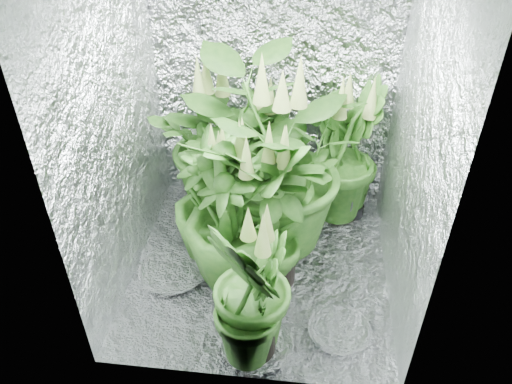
{
  "coord_description": "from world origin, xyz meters",
  "views": [
    {
      "loc": [
        0.24,
        -2.29,
        2.31
      ],
      "look_at": [
        -0.03,
        0.0,
        0.61
      ],
      "focal_mm": 35.0,
      "sensor_mm": 36.0,
      "label": 1
    }
  ],
  "objects_px": {
    "plant_e": "(273,166)",
    "circulation_fan": "(350,196)",
    "plant_h": "(211,201)",
    "plant_c": "(346,154)",
    "plant_d": "(230,214)",
    "plant_b": "(263,153)",
    "plant_a": "(225,139)",
    "plant_g": "(253,293)",
    "plant_f": "(276,217)"
  },
  "relations": [
    {
      "from": "plant_a",
      "to": "plant_h",
      "type": "bearing_deg",
      "value": -90.13
    },
    {
      "from": "circulation_fan",
      "to": "plant_c",
      "type": "bearing_deg",
      "value": 147.76
    },
    {
      "from": "plant_b",
      "to": "plant_h",
      "type": "height_order",
      "value": "plant_b"
    },
    {
      "from": "circulation_fan",
      "to": "plant_f",
      "type": "bearing_deg",
      "value": -135.49
    },
    {
      "from": "plant_a",
      "to": "plant_h",
      "type": "xyz_separation_m",
      "value": [
        -0.0,
        -0.54,
        -0.13
      ]
    },
    {
      "from": "plant_e",
      "to": "plant_h",
      "type": "bearing_deg",
      "value": -161.25
    },
    {
      "from": "plant_e",
      "to": "plant_d",
      "type": "bearing_deg",
      "value": -124.96
    },
    {
      "from": "plant_e",
      "to": "circulation_fan",
      "type": "xyz_separation_m",
      "value": [
        0.53,
        0.39,
        -0.48
      ]
    },
    {
      "from": "plant_b",
      "to": "plant_h",
      "type": "relative_size",
      "value": 1.07
    },
    {
      "from": "plant_c",
      "to": "plant_h",
      "type": "distance_m",
      "value": 0.99
    },
    {
      "from": "plant_d",
      "to": "plant_e",
      "type": "distance_m",
      "value": 0.41
    },
    {
      "from": "plant_b",
      "to": "plant_a",
      "type": "bearing_deg",
      "value": 180.0
    },
    {
      "from": "plant_e",
      "to": "plant_f",
      "type": "bearing_deg",
      "value": -81.53
    },
    {
      "from": "plant_g",
      "to": "plant_h",
      "type": "distance_m",
      "value": 0.82
    },
    {
      "from": "circulation_fan",
      "to": "plant_d",
      "type": "bearing_deg",
      "value": -147.78
    },
    {
      "from": "plant_e",
      "to": "plant_b",
      "type": "bearing_deg",
      "value": 104.18
    },
    {
      "from": "plant_c",
      "to": "plant_e",
      "type": "distance_m",
      "value": 0.64
    },
    {
      "from": "plant_b",
      "to": "plant_d",
      "type": "relative_size",
      "value": 0.94
    },
    {
      "from": "plant_b",
      "to": "plant_d",
      "type": "xyz_separation_m",
      "value": [
        -0.11,
        -0.73,
        0.03
      ]
    },
    {
      "from": "plant_f",
      "to": "plant_g",
      "type": "height_order",
      "value": "plant_f"
    },
    {
      "from": "plant_g",
      "to": "circulation_fan",
      "type": "relative_size",
      "value": 2.53
    },
    {
      "from": "plant_a",
      "to": "plant_f",
      "type": "height_order",
      "value": "plant_a"
    },
    {
      "from": "plant_h",
      "to": "plant_a",
      "type": "bearing_deg",
      "value": 89.87
    },
    {
      "from": "plant_c",
      "to": "circulation_fan",
      "type": "height_order",
      "value": "plant_c"
    },
    {
      "from": "plant_b",
      "to": "plant_c",
      "type": "relative_size",
      "value": 0.93
    },
    {
      "from": "plant_a",
      "to": "plant_c",
      "type": "relative_size",
      "value": 1.1
    },
    {
      "from": "plant_h",
      "to": "plant_c",
      "type": "bearing_deg",
      "value": 32.95
    },
    {
      "from": "plant_g",
      "to": "circulation_fan",
      "type": "bearing_deg",
      "value": 66.24
    },
    {
      "from": "plant_b",
      "to": "circulation_fan",
      "type": "xyz_separation_m",
      "value": [
        0.64,
        -0.03,
        -0.3
      ]
    },
    {
      "from": "plant_c",
      "to": "circulation_fan",
      "type": "distance_m",
      "value": 0.34
    },
    {
      "from": "plant_b",
      "to": "plant_d",
      "type": "bearing_deg",
      "value": -98.94
    },
    {
      "from": "plant_f",
      "to": "plant_a",
      "type": "bearing_deg",
      "value": 119.68
    },
    {
      "from": "plant_c",
      "to": "plant_g",
      "type": "height_order",
      "value": "plant_c"
    },
    {
      "from": "plant_g",
      "to": "circulation_fan",
      "type": "height_order",
      "value": "plant_g"
    },
    {
      "from": "plant_b",
      "to": "plant_e",
      "type": "xyz_separation_m",
      "value": [
        0.1,
        -0.41,
        0.18
      ]
    },
    {
      "from": "plant_c",
      "to": "plant_e",
      "type": "bearing_deg",
      "value": -138.2
    },
    {
      "from": "plant_h",
      "to": "circulation_fan",
      "type": "xyz_separation_m",
      "value": [
        0.9,
        0.51,
        -0.27
      ]
    },
    {
      "from": "plant_b",
      "to": "plant_e",
      "type": "distance_m",
      "value": 0.46
    },
    {
      "from": "plant_f",
      "to": "circulation_fan",
      "type": "distance_m",
      "value": 0.91
    },
    {
      "from": "plant_e",
      "to": "plant_h",
      "type": "xyz_separation_m",
      "value": [
        -0.37,
        -0.13,
        -0.21
      ]
    },
    {
      "from": "plant_d",
      "to": "plant_g",
      "type": "relative_size",
      "value": 1.09
    },
    {
      "from": "plant_c",
      "to": "plant_d",
      "type": "distance_m",
      "value": 1.0
    },
    {
      "from": "plant_c",
      "to": "plant_d",
      "type": "height_order",
      "value": "plant_c"
    },
    {
      "from": "plant_b",
      "to": "plant_g",
      "type": "xyz_separation_m",
      "value": [
        0.08,
        -1.28,
        -0.01
      ]
    },
    {
      "from": "plant_d",
      "to": "plant_b",
      "type": "bearing_deg",
      "value": 81.06
    },
    {
      "from": "plant_h",
      "to": "circulation_fan",
      "type": "height_order",
      "value": "plant_h"
    },
    {
      "from": "plant_d",
      "to": "plant_c",
      "type": "bearing_deg",
      "value": 46.84
    },
    {
      "from": "plant_e",
      "to": "plant_f",
      "type": "height_order",
      "value": "plant_e"
    },
    {
      "from": "plant_d",
      "to": "circulation_fan",
      "type": "distance_m",
      "value": 1.08
    },
    {
      "from": "plant_a",
      "to": "plant_b",
      "type": "distance_m",
      "value": 0.28
    }
  ]
}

